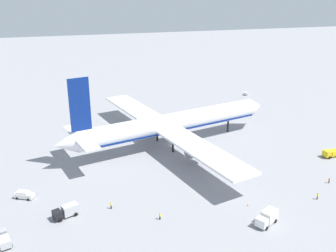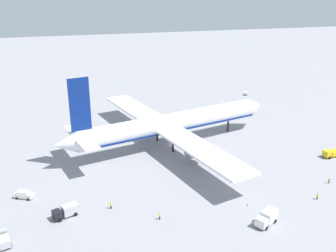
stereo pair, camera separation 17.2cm
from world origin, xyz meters
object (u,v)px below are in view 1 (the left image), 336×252
(traffic_cone_1, at_px, (245,104))
(service_truck_1, at_px, (267,217))
(ground_worker_3, at_px, (318,196))
(ground_worker_0, at_px, (111,205))
(traffic_cone_0, at_px, (80,111))
(traffic_cone_2, at_px, (248,110))
(ground_worker_2, at_px, (160,216))
(service_van, at_px, (24,195))
(airliner, at_px, (170,124))
(service_truck_2, at_px, (331,153))
(service_truck_0, at_px, (3,239))
(service_truck_3, at_px, (66,211))
(ground_worker_1, at_px, (329,180))
(traffic_cone_3, at_px, (248,205))
(baggage_cart_0, at_px, (246,93))

(traffic_cone_1, bearing_deg, service_truck_1, -113.63)
(ground_worker_3, bearing_deg, ground_worker_0, 168.65)
(traffic_cone_0, bearing_deg, ground_worker_0, -88.68)
(ground_worker_0, xyz_separation_m, traffic_cone_2, (66.71, 59.84, -0.61))
(traffic_cone_1, bearing_deg, ground_worker_2, -128.29)
(ground_worker_2, bearing_deg, service_van, 148.88)
(airliner, xyz_separation_m, traffic_cone_1, (44.54, 33.95, -7.23))
(airliner, bearing_deg, service_truck_2, -26.37)
(airliner, xyz_separation_m, service_truck_0, (-47.60, -40.28, -6.26))
(service_truck_3, distance_m, ground_worker_1, 68.69)
(ground_worker_0, height_order, traffic_cone_1, ground_worker_0)
(ground_worker_1, xyz_separation_m, traffic_cone_2, (8.43, 63.58, -0.55))
(service_van, height_order, traffic_cone_2, service_van)
(service_truck_0, bearing_deg, traffic_cone_3, -0.68)
(airliner, height_order, ground_worker_2, airliner)
(ground_worker_0, relative_size, ground_worker_2, 1.06)
(ground_worker_3, height_order, traffic_cone_2, ground_worker_3)
(service_truck_0, relative_size, ground_worker_0, 3.25)
(service_truck_2, relative_size, traffic_cone_2, 10.41)
(service_van, bearing_deg, service_truck_3, -48.52)
(airliner, bearing_deg, ground_worker_3, -59.15)
(service_truck_2, xyz_separation_m, traffic_cone_3, (-37.88, -18.34, -0.97))
(ground_worker_0, xyz_separation_m, traffic_cone_0, (-1.79, 77.99, -0.61))
(service_truck_2, relative_size, ground_worker_3, 3.30)
(ground_worker_2, height_order, traffic_cone_0, ground_worker_2)
(baggage_cart_0, bearing_deg, ground_worker_2, -126.71)
(airliner, bearing_deg, ground_worker_0, -126.38)
(service_truck_2, height_order, ground_worker_3, service_truck_2)
(airliner, height_order, traffic_cone_1, airliner)
(service_van, bearing_deg, service_truck_2, -0.21)
(baggage_cart_0, distance_m, traffic_cone_3, 99.89)
(service_truck_1, relative_size, ground_worker_2, 3.92)
(service_truck_3, xyz_separation_m, traffic_cone_2, (77.04, 60.33, -1.23))
(ground_worker_0, bearing_deg, service_truck_2, 8.48)
(baggage_cart_0, xyz_separation_m, traffic_cone_2, (-9.77, -21.69, -0.52))
(service_truck_2, height_order, baggage_cart_0, service_truck_2)
(baggage_cart_0, bearing_deg, traffic_cone_1, -117.61)
(baggage_cart_0, bearing_deg, service_truck_0, -138.33)
(service_truck_2, relative_size, ground_worker_2, 3.52)
(ground_worker_3, distance_m, traffic_cone_2, 71.84)
(service_truck_0, xyz_separation_m, service_van, (3.00, 18.02, -0.22))
(ground_worker_0, height_order, ground_worker_2, ground_worker_0)
(service_truck_3, relative_size, baggage_cart_0, 2.27)
(baggage_cart_0, bearing_deg, ground_worker_3, -106.10)
(traffic_cone_3, bearing_deg, ground_worker_2, 179.05)
(service_truck_0, bearing_deg, ground_worker_1, 2.47)
(service_truck_3, relative_size, service_van, 1.25)
(airliner, distance_m, baggage_cart_0, 71.55)
(ground_worker_2, relative_size, traffic_cone_1, 2.95)
(ground_worker_2, bearing_deg, service_truck_1, -20.00)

